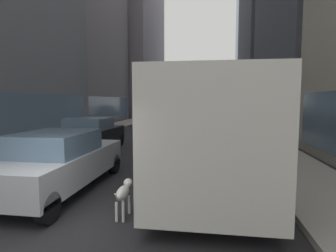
% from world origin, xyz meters
% --- Properties ---
extents(ground_plane, '(120.00, 120.00, 0.00)m').
position_xyz_m(ground_plane, '(0.00, 35.00, 0.00)').
color(ground_plane, '#232326').
extents(sidewalk_left, '(2.40, 110.00, 0.15)m').
position_xyz_m(sidewalk_left, '(-5.70, 35.00, 0.07)').
color(sidewalk_left, gray).
rests_on(sidewalk_left, ground).
extents(sidewalk_right, '(2.40, 110.00, 0.15)m').
position_xyz_m(sidewalk_right, '(5.70, 35.00, 0.07)').
color(sidewalk_right, '#9E9991').
rests_on(sidewalk_right, ground).
extents(building_left_far, '(11.68, 17.75, 36.34)m').
position_xyz_m(building_left_far, '(-11.90, 41.28, 18.16)').
color(building_left_far, slate).
rests_on(building_left_far, ground).
extents(building_right_mid, '(8.54, 15.03, 19.32)m').
position_xyz_m(building_right_mid, '(11.90, 20.18, 9.65)').
color(building_right_mid, '#4C515B').
rests_on(building_right_mid, ground).
extents(building_right_far, '(8.93, 18.76, 21.89)m').
position_xyz_m(building_right_far, '(11.90, 38.40, 10.93)').
color(building_right_far, '#4C515B').
rests_on(building_right_far, ground).
extents(transit_bus, '(2.78, 11.53, 3.05)m').
position_xyz_m(transit_bus, '(2.80, 5.80, 1.78)').
color(transit_bus, silver).
rests_on(transit_bus, ground).
extents(car_white_van, '(1.94, 4.70, 1.62)m').
position_xyz_m(car_white_van, '(-1.20, 39.99, 0.83)').
color(car_white_van, silver).
rests_on(car_white_van, ground).
extents(car_silver_sedan, '(1.86, 4.65, 1.62)m').
position_xyz_m(car_silver_sedan, '(-1.20, 2.44, 0.82)').
color(car_silver_sedan, '#B7BABF').
rests_on(car_silver_sedan, ground).
extents(car_blue_hatchback, '(1.92, 4.64, 1.62)m').
position_xyz_m(car_blue_hatchback, '(-2.80, 21.54, 0.83)').
color(car_blue_hatchback, '#4C6BB7').
rests_on(car_blue_hatchback, ground).
extents(car_black_suv, '(1.90, 4.32, 1.62)m').
position_xyz_m(car_black_suv, '(-2.80, 8.03, 0.82)').
color(car_black_suv, black).
rests_on(car_black_suv, ground).
extents(dalmatian_dog, '(0.22, 0.96, 0.72)m').
position_xyz_m(dalmatian_dog, '(1.00, 1.15, 0.51)').
color(dalmatian_dog, white).
rests_on(dalmatian_dog, ground).
extents(pedestrian_with_handbag, '(0.45, 0.34, 1.69)m').
position_xyz_m(pedestrian_with_handbag, '(5.89, 7.66, 1.01)').
color(pedestrian_with_handbag, '#1E1E2D').
rests_on(pedestrian_with_handbag, sidewalk_right).
extents(pedestrian_in_coat, '(0.34, 0.34, 1.69)m').
position_xyz_m(pedestrian_in_coat, '(5.87, 9.90, 1.01)').
color(pedestrian_in_coat, '#1E1E2D').
rests_on(pedestrian_in_coat, sidewalk_right).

